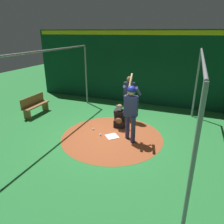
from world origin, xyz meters
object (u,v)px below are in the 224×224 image
at_px(bench, 35,105).
at_px(baseball_0, 127,126).
at_px(umpire, 129,96).
at_px(home_plate, 112,136).
at_px(batter, 131,108).
at_px(baseball_1, 101,135).
at_px(baseball_2, 93,129).
at_px(catcher, 120,118).

xyz_separation_m(bench, baseball_0, (-0.15, 4.30, -0.39)).
bearing_deg(umpire, baseball_0, 12.15).
bearing_deg(umpire, bench, -77.82).
distance_m(home_plate, bench, 4.15).
distance_m(batter, baseball_0, 1.57).
height_order(baseball_1, baseball_2, same).
bearing_deg(home_plate, baseball_2, -106.01).
xyz_separation_m(batter, catcher, (-0.86, -0.68, -0.82)).
xyz_separation_m(umpire, bench, (0.89, -4.14, -0.63)).
bearing_deg(batter, umpire, -161.13).
relative_size(catcher, baseball_1, 12.98).
bearing_deg(baseball_0, baseball_2, -57.64).
bearing_deg(baseball_2, catcher, 125.05).
xyz_separation_m(batter, baseball_0, (-0.97, -0.42, -1.16)).
bearing_deg(baseball_0, batter, 23.69).
xyz_separation_m(batter, bench, (-0.81, -4.72, -0.77)).
bearing_deg(baseball_2, bench, -99.96).
relative_size(baseball_1, baseball_2, 1.00).
relative_size(home_plate, umpire, 0.22).
relative_size(baseball_0, baseball_1, 1.00).
bearing_deg(baseball_1, baseball_0, 148.13).
distance_m(umpire, bench, 4.28).
xyz_separation_m(catcher, baseball_1, (0.95, -0.40, -0.33)).
xyz_separation_m(home_plate, baseball_2, (-0.25, -0.87, 0.03)).
xyz_separation_m(home_plate, batter, (0.01, 0.67, 1.19)).
bearing_deg(batter, baseball_1, -85.32).
bearing_deg(batter, baseball_2, -99.45).
relative_size(batter, catcher, 2.34).
bearing_deg(batter, bench, -99.79).
relative_size(catcher, umpire, 0.51).
bearing_deg(batter, baseball_0, -156.31).
height_order(home_plate, batter, batter).
bearing_deg(umpire, catcher, -6.63).
distance_m(catcher, bench, 4.04).
height_order(batter, bench, batter).
distance_m(home_plate, catcher, 0.93).
height_order(bench, baseball_0, bench).
distance_m(bench, baseball_1, 3.77).
bearing_deg(baseball_2, baseball_0, 122.36).
relative_size(bench, baseball_1, 19.50).
bearing_deg(baseball_0, home_plate, -14.45).
height_order(umpire, bench, umpire).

